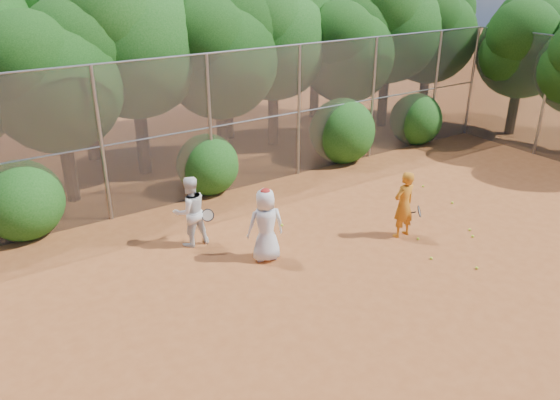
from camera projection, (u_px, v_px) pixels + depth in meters
ground at (382, 275)px, 11.80m from camera, size 80.00×80.00×0.00m
fence_back at (238, 121)px, 15.48m from camera, size 20.05×0.09×4.03m
fence_side at (545, 96)px, 18.29m from camera, size 0.09×6.09×4.03m
tree_2 at (55, 72)px, 14.08m from camera, size 3.99×3.47×5.47m
tree_3 at (132, 29)px, 15.78m from camera, size 4.89×4.26×6.70m
tree_4 at (220, 47)px, 16.83m from camera, size 4.19×3.64×5.73m
tree_5 at (274, 30)px, 18.59m from camera, size 4.51×3.92×6.17m
tree_6 at (348, 45)px, 19.31m from camera, size 3.86×3.36×5.29m
tree_7 at (390, 16)px, 20.71m from camera, size 4.77×4.14×6.53m
tree_8 at (431, 26)px, 21.67m from camera, size 4.25×3.70×5.82m
tree_10 at (76, 16)px, 16.87m from camera, size 5.15×4.48×7.06m
tree_11 at (225, 24)px, 19.26m from camera, size 4.64×4.03×6.35m
tree_12 at (317, 6)px, 21.85m from camera, size 5.02×4.37×6.88m
tree_13 at (525, 42)px, 20.00m from camera, size 3.86×3.36×5.29m
bush_0 at (21, 197)px, 13.17m from camera, size 2.00×2.00×2.00m
bush_1 at (208, 162)px, 15.73m from camera, size 1.80×1.80×1.80m
bush_2 at (342, 128)px, 18.17m from camera, size 2.20×2.20×2.20m
bush_3 at (416, 117)px, 19.99m from camera, size 1.90×1.90×1.90m
player_yellow at (404, 205)px, 13.14m from camera, size 0.81×0.55×1.68m
player_teen at (266, 225)px, 12.11m from camera, size 0.95×0.75×1.73m
player_white at (190, 211)px, 12.75m from camera, size 0.89×0.76×1.72m
ball_0 at (473, 236)px, 13.37m from camera, size 0.07×0.07×0.07m
ball_1 at (452, 203)px, 15.21m from camera, size 0.07×0.07×0.07m
ball_2 at (477, 268)px, 12.01m from camera, size 0.07×0.07×0.07m
ball_3 at (470, 230)px, 13.70m from camera, size 0.07×0.07×0.07m
ball_4 at (431, 258)px, 12.40m from camera, size 0.07×0.07×0.07m
ball_5 at (423, 186)px, 16.32m from camera, size 0.07×0.07×0.07m
ball_6 at (418, 239)px, 13.25m from camera, size 0.07×0.07×0.07m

